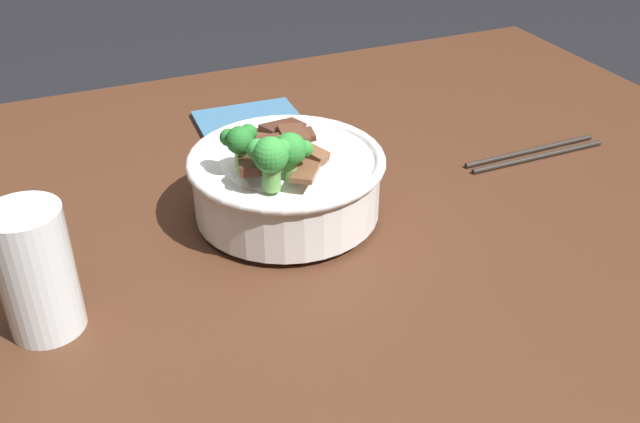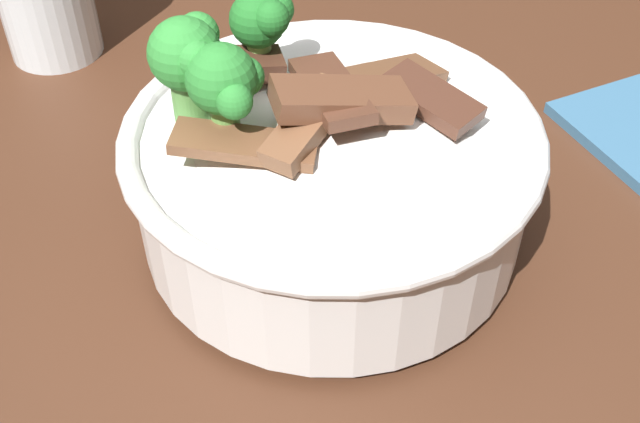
% 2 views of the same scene
% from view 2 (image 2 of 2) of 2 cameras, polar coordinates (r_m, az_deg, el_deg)
% --- Properties ---
extents(dining_table, '(1.39, 0.97, 0.78)m').
position_cam_2_polar(dining_table, '(0.58, -0.06, -10.44)').
color(dining_table, '#472819').
rests_on(dining_table, ground).
extents(rice_bowl, '(0.23, 0.23, 0.14)m').
position_cam_2_polar(rice_bowl, '(0.43, 0.44, 3.28)').
color(rice_bowl, white).
rests_on(rice_bowl, dining_table).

